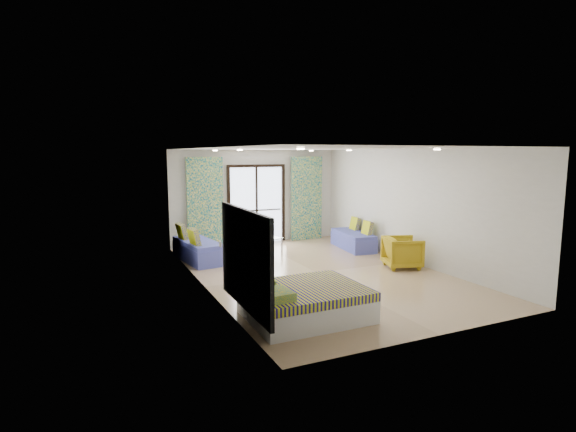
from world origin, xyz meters
name	(u,v)px	position (x,y,z in m)	size (l,w,h in m)	color
floor	(317,273)	(0.00, 0.00, 0.00)	(5.00, 7.50, 0.01)	#A28260
ceiling	(318,148)	(0.00, 0.00, 2.70)	(5.00, 7.50, 0.01)	silver
wall_back	(256,197)	(0.00, 3.75, 1.35)	(5.00, 0.01, 2.70)	silver
wall_front	(445,243)	(0.00, -3.75, 1.35)	(5.00, 0.01, 2.70)	silver
wall_left	(203,219)	(-2.50, 0.00, 1.35)	(0.01, 7.50, 2.70)	silver
wall_right	(410,206)	(2.50, 0.00, 1.35)	(0.01, 7.50, 2.70)	silver
balcony_door	(256,200)	(0.00, 3.72, 1.26)	(1.76, 0.08, 2.28)	black
balcony_rail	(256,210)	(0.00, 3.73, 0.95)	(1.52, 0.03, 0.04)	#595451
curtain_left	(205,203)	(-1.55, 3.57, 1.25)	(1.00, 0.10, 2.50)	silver
curtain_right	(306,198)	(1.55, 3.57, 1.25)	(1.00, 0.10, 2.50)	silver
downlight_a	(301,149)	(-1.40, -2.00, 2.67)	(0.12, 0.12, 0.02)	#FFE0B2
downlight_b	(437,149)	(1.40, -2.00, 2.67)	(0.12, 0.12, 0.02)	#FFE0B2
downlight_c	(240,150)	(-1.40, 1.00, 2.67)	(0.12, 0.12, 0.02)	#FFE0B2
downlight_d	(349,150)	(1.40, 1.00, 2.67)	(0.12, 0.12, 0.02)	#FFE0B2
downlight_e	(215,150)	(-1.40, 3.00, 2.67)	(0.12, 0.12, 0.02)	#FFE0B2
downlight_f	(311,151)	(1.40, 3.00, 2.67)	(0.12, 0.12, 0.02)	#FFE0B2
headboard	(245,259)	(-2.46, -2.30, 1.05)	(0.06, 2.10, 1.50)	black
switch_plate	(220,244)	(-2.47, -1.05, 1.05)	(0.02, 0.10, 0.10)	silver
bed	(304,302)	(-1.47, -2.30, 0.26)	(1.82, 1.49, 0.63)	silver
daybed_left	(198,250)	(-2.12, 2.20, 0.28)	(0.93, 1.87, 0.89)	#4951B0
daybed_right	(354,239)	(2.11, 1.82, 0.25)	(0.87, 1.73, 0.82)	#4951B0
coffee_table	(269,239)	(-0.16, 2.41, 0.34)	(0.73, 0.73, 0.66)	silver
vase	(267,235)	(-0.24, 2.35, 0.47)	(0.18, 0.19, 0.18)	white
armchair	(402,251)	(1.99, -0.41, 0.39)	(0.76, 0.71, 0.79)	#B09216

